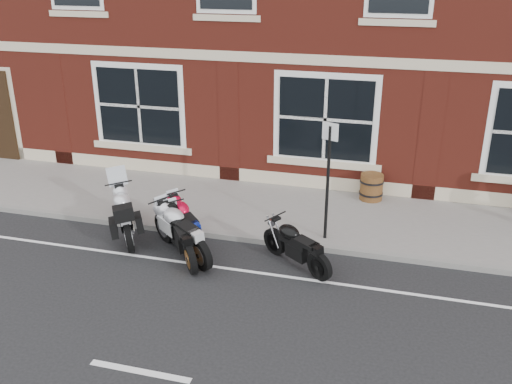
# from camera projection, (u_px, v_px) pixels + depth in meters

# --- Properties ---
(ground) EXTENTS (80.00, 80.00, 0.00)m
(ground) POSITION_uv_depth(u_px,v_px,m) (208.00, 271.00, 11.08)
(ground) COLOR black
(ground) RESTS_ON ground
(sidewalk) EXTENTS (30.00, 3.00, 0.12)m
(sidewalk) POSITION_uv_depth(u_px,v_px,m) (250.00, 208.00, 13.73)
(sidewalk) COLOR slate
(sidewalk) RESTS_ON ground
(kerb) EXTENTS (30.00, 0.16, 0.12)m
(kerb) POSITION_uv_depth(u_px,v_px,m) (230.00, 237.00, 12.32)
(kerb) COLOR slate
(kerb) RESTS_ON ground
(moto_touring_silver) EXTENTS (1.19, 1.86, 1.38)m
(moto_touring_silver) POSITION_uv_depth(u_px,v_px,m) (127.00, 211.00, 12.35)
(moto_touring_silver) COLOR black
(moto_touring_silver) RESTS_ON ground
(moto_sport_red) EXTENTS (1.41, 1.58, 0.90)m
(moto_sport_red) POSITION_uv_depth(u_px,v_px,m) (187.00, 221.00, 12.00)
(moto_sport_red) COLOR black
(moto_sport_red) RESTS_ON ground
(moto_sport_black) EXTENTS (1.27, 1.71, 0.90)m
(moto_sport_black) POSITION_uv_depth(u_px,v_px,m) (183.00, 232.00, 11.49)
(moto_sport_black) COLOR black
(moto_sport_black) RESTS_ON ground
(moto_sport_silver) EXTENTS (1.76, 1.44, 0.97)m
(moto_sport_silver) POSITION_uv_depth(u_px,v_px,m) (182.00, 229.00, 11.55)
(moto_sport_silver) COLOR black
(moto_sport_silver) RESTS_ON ground
(moto_naked_black) EXTENTS (1.58, 1.20, 0.84)m
(moto_naked_black) POSITION_uv_depth(u_px,v_px,m) (296.00, 243.00, 11.13)
(moto_naked_black) COLOR black
(moto_naked_black) RESTS_ON ground
(barrel_planter) EXTENTS (0.58, 0.58, 0.65)m
(barrel_planter) POSITION_uv_depth(u_px,v_px,m) (371.00, 187.00, 13.96)
(barrel_planter) COLOR #431E12
(barrel_planter) RESTS_ON sidewalk
(parking_sign) EXTENTS (0.34, 0.16, 2.53)m
(parking_sign) POSITION_uv_depth(u_px,v_px,m) (328.00, 174.00, 11.59)
(parking_sign) COLOR black
(parking_sign) RESTS_ON sidewalk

